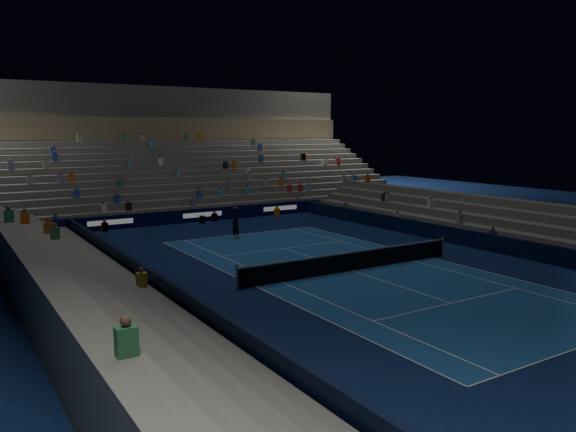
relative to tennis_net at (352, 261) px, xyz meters
The scene contains 11 objects.
ground 0.50m from the tennis_net, ahead, with size 90.00×90.00×0.00m, color #0B1B46.
court_surface 0.50m from the tennis_net, ahead, with size 10.97×23.77×0.01m, color #1A4F92.
sponsor_barrier_far 18.50m from the tennis_net, 90.00° to the left, with size 44.00×0.25×1.00m, color black.
sponsor_barrier_east 9.70m from the tennis_net, ahead, with size 0.25×37.00×1.00m, color black.
sponsor_barrier_west 9.70m from the tennis_net, behind, with size 0.25×37.00×1.00m, color black.
grandstand_main 28.05m from the tennis_net, 90.00° to the left, with size 44.00×15.20×11.20m.
grandstand_east 13.17m from the tennis_net, ahead, with size 5.00×37.00×2.50m.
grandstand_west 13.17m from the tennis_net, behind, with size 5.00×37.00×2.50m.
tennis_net is the anchor object (origin of this frame).
tennis_player 10.72m from the tennis_net, 95.75° to the left, with size 0.60×0.40×1.66m, color black.
broadcast_camera 17.66m from the tennis_net, 91.08° to the left, with size 0.58×0.94×0.56m.
Camera 1 is at (-17.28, -21.54, 6.85)m, focal length 35.26 mm.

